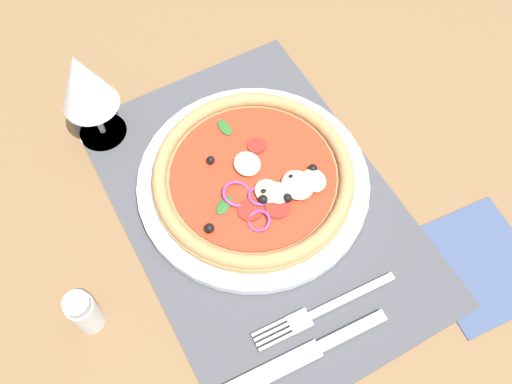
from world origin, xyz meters
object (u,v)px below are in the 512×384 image
napkin (479,264)px  pepper_shaker (84,312)px  knife (304,355)px  plate (253,182)px  wine_glass (83,83)px  pizza (254,176)px  fork (318,312)px

napkin → pepper_shaker: bearing=69.5°
knife → pepper_shaker: bearing=-35.3°
plate → napkin: size_ratio=2.06×
knife → wine_glass: bearing=-74.8°
napkin → pepper_shaker: pepper_shaker is taller
pizza → pepper_shaker: (-6.31, 24.64, 0.45)cm
pepper_shaker → napkin: bearing=-110.5°
pizza → wine_glass: 23.44cm
plate → napkin: plate is taller
pizza → fork: bearing=174.5°
knife → napkin: 23.98cm
knife → wine_glass: (38.85, 8.24, 9.64)cm
knife → plate: bearing=-101.2°
fork → pepper_shaker: 25.89cm
plate → napkin: 29.11cm
pepper_shaker → plate: bearing=-75.3°
fork → napkin: fork is taller
plate → pizza: 1.75cm
fork → knife: 5.08cm
fork → wine_glass: bearing=-68.2°
knife → napkin: (-0.91, -23.96, -0.47)cm
fork → napkin: 20.58cm
plate → wine_glass: wine_glass is taller
plate → fork: size_ratio=1.63×
wine_glass → pepper_shaker: wine_glass is taller
fork → plate: bearing=-92.2°
wine_glass → napkin: (-39.76, -32.20, -10.12)cm
plate → wine_glass: bearing=38.6°
pizza → napkin: (-22.37, -18.38, -2.62)cm
wine_glass → napkin: size_ratio=1.04×
plate → knife: size_ratio=1.47×
knife → pepper_shaker: pepper_shaker is taller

